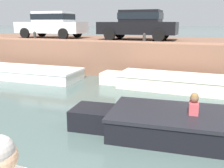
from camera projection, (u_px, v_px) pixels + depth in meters
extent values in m
plane|color=#4C605B|center=(128.00, 117.00, 6.97)|extent=(400.00, 400.00, 0.00)
cube|color=brown|center=(169.00, 55.00, 13.88)|extent=(60.00, 6.00, 1.65)
cube|color=#9F6C52|center=(161.00, 43.00, 11.05)|extent=(60.00, 0.24, 0.08)
cube|color=white|center=(24.00, 74.00, 11.81)|extent=(5.47, 1.84, 0.43)
cube|color=white|center=(24.00, 68.00, 11.75)|extent=(5.53, 1.90, 0.08)
cube|color=brown|center=(31.00, 71.00, 11.65)|extent=(0.26, 1.59, 0.06)
cube|color=silver|center=(176.00, 83.00, 9.76)|extent=(4.53, 1.72, 0.49)
cube|color=silver|center=(113.00, 78.00, 10.74)|extent=(0.93, 0.89, 0.49)
cube|color=white|center=(177.00, 76.00, 9.69)|extent=(4.60, 1.78, 0.08)
cube|color=brown|center=(186.00, 79.00, 9.59)|extent=(0.29, 1.42, 0.06)
cube|color=black|center=(94.00, 117.00, 6.25)|extent=(1.12, 1.01, 0.50)
cube|color=#C64C51|center=(193.00, 112.00, 5.55)|extent=(0.23, 0.34, 0.44)
sphere|color=brown|center=(194.00, 98.00, 5.48)|extent=(0.19, 0.19, 0.19)
sphere|color=olive|center=(195.00, 97.00, 5.47)|extent=(0.17, 0.17, 0.17)
cube|color=white|center=(51.00, 27.00, 15.10)|extent=(4.21, 1.69, 0.64)
cube|color=white|center=(53.00, 17.00, 14.90)|extent=(2.11, 1.47, 0.60)
cube|color=black|center=(53.00, 17.00, 14.90)|extent=(2.20, 1.51, 0.33)
cylinder|color=black|center=(25.00, 33.00, 14.83)|extent=(0.60, 0.19, 0.60)
cylinder|color=black|center=(42.00, 32.00, 16.38)|extent=(0.60, 0.19, 0.60)
cylinder|color=black|center=(63.00, 34.00, 13.98)|extent=(0.60, 0.19, 0.60)
cylinder|color=black|center=(77.00, 33.00, 15.53)|extent=(0.60, 0.19, 0.60)
cube|color=black|center=(138.00, 28.00, 13.30)|extent=(4.12, 1.72, 0.64)
cube|color=black|center=(141.00, 16.00, 13.10)|extent=(2.06, 1.50, 0.60)
cube|color=black|center=(141.00, 16.00, 13.10)|extent=(2.15, 1.54, 0.33)
cylinder|color=black|center=(110.00, 35.00, 13.01)|extent=(0.60, 0.18, 0.60)
cylinder|color=black|center=(120.00, 33.00, 14.59)|extent=(0.60, 0.18, 0.60)
cylinder|color=black|center=(159.00, 35.00, 12.17)|extent=(0.60, 0.18, 0.60)
cylinder|color=black|center=(164.00, 34.00, 13.75)|extent=(0.60, 0.18, 0.60)
cylinder|color=#2D2B28|center=(35.00, 37.00, 13.40)|extent=(0.14, 0.14, 0.35)
sphere|color=#2D2B28|center=(35.00, 33.00, 13.36)|extent=(0.15, 0.15, 0.15)
cylinder|color=#2D2B28|center=(144.00, 39.00, 11.39)|extent=(0.14, 0.14, 0.35)
sphere|color=#2D2B28|center=(144.00, 35.00, 11.35)|extent=(0.15, 0.15, 0.15)
sphere|color=tan|center=(0.00, 157.00, 1.42)|extent=(0.20, 0.20, 0.20)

